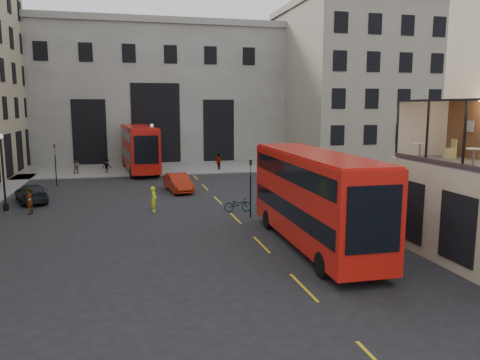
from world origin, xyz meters
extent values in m
plane|color=black|center=(0.00, 0.00, 0.00)|extent=(140.00, 140.00, 0.00)
cube|color=black|center=(4.98, 0.00, 2.00)|extent=(0.08, 9.20, 3.00)
cube|color=beige|center=(6.50, 5.00, 6.05)|extent=(3.00, 0.04, 2.90)
cube|color=slate|center=(5.00, 0.00, 4.70)|extent=(0.12, 10.00, 0.18)
cube|color=black|center=(5.00, 0.00, 7.45)|extent=(0.12, 10.00, 0.10)
cube|color=beige|center=(7.92, 3.20, 6.20)|extent=(0.04, 0.45, 0.55)
cylinder|color=#FFD899|center=(7.30, 2.00, 7.45)|extent=(0.12, 0.12, 0.05)
cube|color=#9F9C94|center=(-5.00, 48.00, 9.00)|extent=(34.00, 10.00, 18.00)
cube|color=#9F9C94|center=(-5.00, 48.00, 17.60)|extent=(35.00, 10.60, 0.80)
cube|color=black|center=(-5.00, 42.96, 5.00)|extent=(6.00, 0.12, 10.00)
cube|color=black|center=(-13.00, 42.96, 4.00)|extent=(4.00, 0.12, 8.00)
cube|color=black|center=(3.00, 42.96, 4.00)|extent=(4.00, 0.12, 8.00)
cube|color=gray|center=(20.00, 40.00, 10.00)|extent=(16.00, 18.00, 20.00)
cube|color=gray|center=(20.00, 40.00, 19.60)|extent=(16.60, 18.60, 0.80)
cube|color=slate|center=(-6.00, 38.00, 0.06)|extent=(40.00, 12.00, 0.12)
cylinder|color=black|center=(-1.00, 12.00, 1.40)|extent=(0.10, 0.10, 2.80)
imported|color=black|center=(-1.00, 12.00, 3.30)|extent=(0.16, 0.20, 1.00)
cylinder|color=black|center=(-15.00, 28.00, 1.40)|extent=(0.10, 0.10, 2.80)
imported|color=black|center=(-15.00, 28.00, 3.30)|extent=(0.16, 0.20, 1.00)
cylinder|color=black|center=(-17.00, 18.00, 2.50)|extent=(0.14, 0.14, 5.00)
cylinder|color=black|center=(-17.00, 18.00, 0.25)|extent=(0.36, 0.36, 0.50)
sphere|color=silver|center=(-17.00, 18.00, 5.15)|extent=(0.36, 0.36, 0.36)
cylinder|color=black|center=(-6.00, 34.00, 2.50)|extent=(0.14, 0.14, 5.00)
cylinder|color=black|center=(-6.00, 34.00, 0.25)|extent=(0.36, 0.36, 0.50)
sphere|color=silver|center=(-6.00, 34.00, 5.15)|extent=(0.36, 0.36, 0.36)
cube|color=red|center=(0.50, 5.12, 2.61)|extent=(2.96, 12.27, 4.34)
cube|color=black|center=(0.50, 5.12, 2.00)|extent=(2.99, 11.60, 0.89)
cube|color=black|center=(0.50, 5.12, 3.95)|extent=(2.99, 11.60, 0.89)
cube|color=red|center=(0.50, 5.12, 4.81)|extent=(2.84, 12.02, 0.13)
cylinder|color=black|center=(-0.71, 9.05, 0.56)|extent=(0.33, 1.12, 1.11)
cylinder|color=black|center=(1.83, 9.02, 0.56)|extent=(0.33, 1.12, 1.11)
cylinder|color=black|center=(-0.83, 0.86, 0.56)|extent=(0.33, 1.12, 1.11)
cylinder|color=black|center=(1.71, 0.82, 0.56)|extent=(0.33, 1.12, 1.11)
cube|color=#AD130C|center=(-7.33, 35.76, 2.69)|extent=(3.87, 12.80, 4.47)
cube|color=black|center=(-7.33, 35.76, 2.06)|extent=(3.85, 12.12, 0.92)
cube|color=black|center=(-7.33, 35.76, 4.07)|extent=(3.85, 12.12, 0.92)
cube|color=#AD130C|center=(-7.33, 35.76, 4.96)|extent=(3.74, 12.54, 0.14)
cylinder|color=black|center=(-8.97, 39.68, 0.57)|extent=(0.41, 1.17, 1.15)
cylinder|color=black|center=(-6.35, 39.89, 0.57)|extent=(0.41, 1.17, 1.15)
cylinder|color=black|center=(-8.29, 31.26, 0.57)|extent=(0.41, 1.17, 1.15)
cylinder|color=black|center=(-5.67, 31.47, 0.57)|extent=(0.41, 1.17, 1.15)
imported|color=#A2A3AA|center=(-4.19, 23.35, 0.63)|extent=(2.13, 3.93, 1.27)
imported|color=#981C09|center=(-4.54, 22.50, 0.76)|extent=(2.25, 4.79, 1.52)
imported|color=black|center=(-15.79, 20.62, 0.68)|extent=(3.26, 5.04, 1.36)
imported|color=gray|center=(-1.38, 13.98, 0.49)|extent=(1.88, 0.72, 0.97)
imported|color=#E3FA1A|center=(-7.00, 15.29, 0.87)|extent=(0.50, 0.69, 1.74)
imported|color=gray|center=(-13.93, 34.76, 0.90)|extent=(1.01, 0.88, 1.79)
imported|color=gray|center=(-10.84, 34.94, 0.80)|extent=(1.19, 0.98, 1.59)
imported|color=gray|center=(1.29, 34.37, 0.95)|extent=(1.15, 1.08, 1.91)
imported|color=gray|center=(5.29, 30.43, 0.91)|extent=(1.04, 1.04, 1.82)
imported|color=gray|center=(-15.13, 16.35, 0.88)|extent=(0.57, 0.73, 1.76)
cylinder|color=white|center=(5.67, 0.17, 5.40)|extent=(0.66, 0.66, 0.04)
cylinder|color=slate|center=(5.67, 0.17, 5.01)|extent=(0.09, 0.09, 0.77)
cylinder|color=slate|center=(5.67, 0.17, 4.62)|extent=(0.48, 0.48, 0.03)
cylinder|color=beige|center=(5.59, 3.84, 5.35)|extent=(0.62, 0.62, 0.04)
cylinder|color=slate|center=(5.59, 3.84, 4.98)|extent=(0.08, 0.08, 0.72)
cylinder|color=slate|center=(5.59, 3.84, 4.62)|extent=(0.45, 0.45, 0.03)
cube|color=tan|center=(7.00, 3.44, 4.85)|extent=(0.53, 0.53, 0.51)
cube|color=tan|center=(7.22, 3.41, 5.34)|extent=(0.11, 0.48, 0.45)
camera|label=1|loc=(-8.68, -16.71, 7.19)|focal=35.00mm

